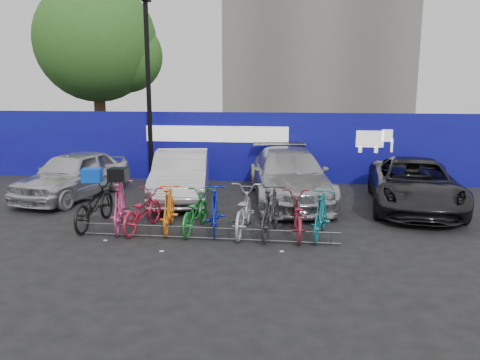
% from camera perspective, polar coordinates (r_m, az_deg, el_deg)
% --- Properties ---
extents(ground, '(100.00, 100.00, 0.00)m').
position_cam_1_polar(ground, '(10.73, -3.24, -6.35)').
color(ground, black).
rests_on(ground, ground).
extents(hoarding, '(22.00, 0.18, 2.40)m').
position_cam_1_polar(hoarding, '(16.29, 0.65, 4.05)').
color(hoarding, '#110981').
rests_on(hoarding, ground).
extents(tree, '(5.40, 5.20, 7.80)m').
position_cam_1_polar(tree, '(21.99, -16.50, 15.56)').
color(tree, '#382314').
rests_on(tree, ground).
extents(lamppost, '(0.25, 0.50, 6.11)m').
position_cam_1_polar(lamppost, '(16.28, -11.10, 11.14)').
color(lamppost, black).
rests_on(lamppost, ground).
extents(bike_rack, '(5.60, 0.03, 0.30)m').
position_cam_1_polar(bike_rack, '(10.12, -3.88, -6.48)').
color(bike_rack, '#595B60').
rests_on(bike_rack, ground).
extents(car_0, '(2.41, 4.35, 1.40)m').
position_cam_1_polar(car_0, '(14.70, -19.65, 0.63)').
color(car_0, silver).
rests_on(car_0, ground).
extents(car_1, '(2.25, 4.52, 1.42)m').
position_cam_1_polar(car_1, '(13.74, -7.16, 0.54)').
color(car_1, silver).
rests_on(car_1, ground).
extents(car_2, '(2.89, 5.37, 1.48)m').
position_cam_1_polar(car_2, '(13.57, 5.99, 0.55)').
color(car_2, '#ADAEB2').
rests_on(car_2, ground).
extents(car_3, '(2.65, 4.99, 1.33)m').
position_cam_1_polar(car_3, '(13.50, 20.44, -0.47)').
color(car_3, black).
rests_on(car_3, ground).
extents(bike_0, '(0.73, 2.05, 1.07)m').
position_cam_1_polar(bike_0, '(11.55, -17.39, -2.82)').
color(bike_0, black).
rests_on(bike_0, ground).
extents(bike_1, '(1.00, 1.98, 1.14)m').
position_cam_1_polar(bike_1, '(11.13, -14.43, -2.99)').
color(bike_1, '#C7437C').
rests_on(bike_1, ground).
extents(bike_2, '(0.87, 1.83, 0.92)m').
position_cam_1_polar(bike_2, '(10.97, -11.83, -3.67)').
color(bike_2, '#BF1C3A').
rests_on(bike_2, ground).
extents(bike_3, '(0.75, 1.78, 1.04)m').
position_cam_1_polar(bike_3, '(10.82, -8.67, -3.46)').
color(bike_3, orange).
rests_on(bike_3, ground).
extents(bike_4, '(0.76, 1.79, 0.92)m').
position_cam_1_polar(bike_4, '(10.72, -5.52, -3.85)').
color(bike_4, '#197C2B').
rests_on(bike_4, ground).
extents(bike_5, '(0.75, 1.79, 1.04)m').
position_cam_1_polar(bike_5, '(10.63, -3.09, -3.60)').
color(bike_5, '#0F1EB8').
rests_on(bike_5, ground).
extents(bike_6, '(0.74, 2.00, 1.04)m').
position_cam_1_polar(bike_6, '(10.53, 0.37, -3.73)').
color(bike_6, '#A7AAB0').
rests_on(bike_6, ground).
extents(bike_7, '(0.77, 1.89, 1.10)m').
position_cam_1_polar(bike_7, '(10.33, 3.78, -3.87)').
color(bike_7, '#29282B').
rests_on(bike_7, ground).
extents(bike_8, '(0.76, 1.86, 0.96)m').
position_cam_1_polar(bike_8, '(10.39, 6.95, -4.27)').
color(bike_8, maroon).
rests_on(bike_8, ground).
extents(bike_9, '(0.79, 1.77, 1.03)m').
position_cam_1_polar(bike_9, '(10.39, 9.85, -4.14)').
color(bike_9, '#146A76').
rests_on(bike_9, ground).
extents(cargo_crate, '(0.49, 0.41, 0.31)m').
position_cam_1_polar(cargo_crate, '(11.41, -17.59, 0.56)').
color(cargo_crate, '#0940C7').
rests_on(cargo_crate, bike_0).
extents(cargo_topcase, '(0.42, 0.38, 0.30)m').
position_cam_1_polar(cargo_topcase, '(10.98, -14.61, 0.65)').
color(cargo_topcase, black).
rests_on(cargo_topcase, bike_1).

